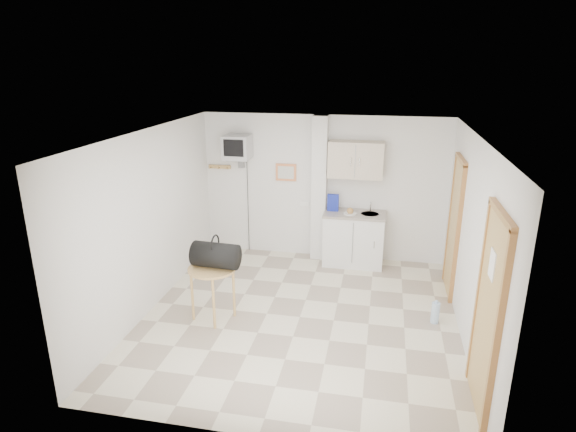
% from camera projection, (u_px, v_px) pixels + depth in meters
% --- Properties ---
extents(ground, '(4.50, 4.50, 0.00)m').
position_uv_depth(ground, '(300.00, 317.00, 6.60)').
color(ground, beige).
rests_on(ground, ground).
extents(room_envelope, '(4.24, 4.54, 2.55)m').
position_uv_depth(room_envelope, '(320.00, 209.00, 6.16)').
color(room_envelope, white).
rests_on(room_envelope, ground).
extents(kitchenette, '(1.03, 0.58, 2.10)m').
position_uv_depth(kitchenette, '(354.00, 219.00, 8.11)').
color(kitchenette, white).
rests_on(kitchenette, ground).
extents(crt_television, '(0.44, 0.45, 2.15)m').
position_uv_depth(crt_television, '(237.00, 148.00, 8.15)').
color(crt_television, slate).
rests_on(crt_television, ground).
extents(round_table, '(0.64, 0.64, 0.74)m').
position_uv_depth(round_table, '(212.00, 275.00, 6.39)').
color(round_table, '#A88147').
rests_on(round_table, ground).
extents(duffel_bag, '(0.64, 0.38, 0.46)m').
position_uv_depth(duffel_bag, '(216.00, 255.00, 6.33)').
color(duffel_bag, black).
rests_on(duffel_bag, round_table).
extents(water_bottle, '(0.11, 0.11, 0.33)m').
position_uv_depth(water_bottle, '(435.00, 313.00, 6.42)').
color(water_bottle, '#ABC9E6').
rests_on(water_bottle, ground).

